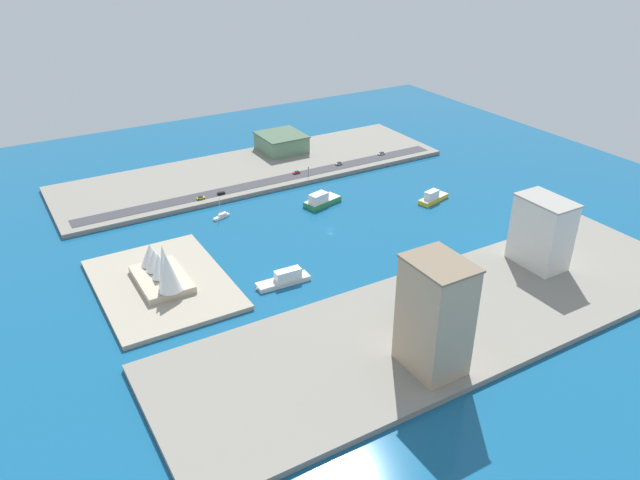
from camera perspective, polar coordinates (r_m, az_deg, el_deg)
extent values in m
plane|color=#145684|center=(313.26, 0.96, 1.02)|extent=(440.00, 440.00, 0.00)
cube|color=gray|center=(249.89, 12.06, -7.03)|extent=(70.00, 240.00, 2.41)
cube|color=gray|center=(387.37, -6.16, 6.50)|extent=(70.00, 240.00, 2.41)
cube|color=#A89E89|center=(273.97, -14.39, -3.98)|extent=(72.97, 53.04, 2.00)
cube|color=#38383D|center=(366.14, -4.54, 5.49)|extent=(10.09, 228.00, 0.15)
cube|color=white|center=(328.69, -9.12, 2.12)|extent=(5.45, 10.05, 1.24)
cone|color=white|center=(325.77, -9.81, 1.82)|extent=(1.41, 1.41, 1.12)
cube|color=white|center=(328.66, -9.02, 2.37)|extent=(3.25, 4.98, 1.24)
cube|color=beige|center=(328.40, -9.13, 2.23)|extent=(5.23, 9.65, 0.10)
cylinder|color=silver|center=(325.91, -9.26, 3.03)|extent=(0.24, 0.24, 10.58)
cube|color=yellow|center=(350.06, 10.47, 3.77)|extent=(11.04, 20.89, 2.39)
cone|color=yellow|center=(358.17, 11.47, 4.24)|extent=(2.60, 2.60, 2.15)
cube|color=white|center=(347.14, 10.31, 4.17)|extent=(6.29, 9.35, 4.26)
cube|color=beige|center=(349.56, 10.49, 3.95)|extent=(10.60, 20.05, 0.10)
cube|color=#2D8C4C|center=(340.19, 0.22, 3.57)|extent=(14.00, 22.73, 2.92)
cone|color=#2D8C4C|center=(347.63, 1.55, 4.12)|extent=(3.20, 3.20, 2.63)
cube|color=white|center=(336.79, -0.13, 3.99)|extent=(8.14, 11.39, 4.31)
cube|color=beige|center=(339.57, 0.23, 3.81)|extent=(13.44, 21.82, 0.10)
cube|color=silver|center=(267.67, -3.43, -3.86)|extent=(7.55, 24.09, 2.04)
cone|color=silver|center=(263.60, -5.89, -4.52)|extent=(1.91, 1.91, 1.83)
cube|color=white|center=(266.86, -2.99, -3.17)|extent=(4.79, 11.87, 4.22)
cube|color=beige|center=(267.11, -3.44, -3.67)|extent=(7.25, 23.13, 0.10)
cube|color=slate|center=(414.43, -3.59, 8.99)|extent=(28.66, 27.02, 10.27)
cube|color=#47624A|center=(412.66, -3.61, 9.71)|extent=(29.80, 28.10, 0.80)
cube|color=tan|center=(210.85, 10.57, -7.01)|extent=(21.84, 17.05, 40.72)
cube|color=#7C6B55|center=(199.85, 11.09, -2.12)|extent=(22.71, 17.73, 0.80)
cube|color=silver|center=(287.63, 19.84, 0.62)|extent=(23.92, 15.24, 30.85)
cube|color=#9D9992|center=(281.16, 20.35, 3.48)|extent=(24.88, 15.85, 0.80)
cylinder|color=black|center=(352.51, -8.98, 4.37)|extent=(0.27, 0.65, 0.64)
cylinder|color=black|center=(351.10, -8.87, 4.28)|extent=(0.27, 0.65, 0.64)
cylinder|color=black|center=(351.44, -9.44, 4.26)|extent=(0.27, 0.65, 0.64)
cylinder|color=black|center=(350.03, -9.33, 4.17)|extent=(0.27, 0.65, 0.64)
cube|color=black|center=(351.15, -9.16, 4.32)|extent=(2.00, 4.45, 0.80)
cube|color=#262D38|center=(350.82, -9.20, 4.40)|extent=(1.72, 2.51, 0.47)
cylinder|color=black|center=(407.12, 5.59, 7.86)|extent=(0.27, 0.65, 0.64)
cylinder|color=black|center=(408.39, 5.44, 7.93)|extent=(0.27, 0.65, 0.64)
cylinder|color=black|center=(409.06, 5.97, 7.94)|extent=(0.27, 0.65, 0.64)
cylinder|color=black|center=(410.33, 5.82, 8.01)|extent=(0.27, 0.65, 0.64)
cube|color=white|center=(408.63, 5.71, 7.97)|extent=(2.08, 4.82, 0.74)
cube|color=#262D38|center=(408.55, 5.74, 8.06)|extent=(1.78, 2.72, 0.59)
cylinder|color=black|center=(387.99, 1.62, 6.95)|extent=(0.27, 0.65, 0.64)
cylinder|color=black|center=(389.42, 1.49, 7.03)|extent=(0.27, 0.65, 0.64)
cylinder|color=black|center=(389.49, 2.02, 7.03)|extent=(0.27, 0.65, 0.64)
cylinder|color=black|center=(390.92, 1.89, 7.11)|extent=(0.27, 0.65, 0.64)
cube|color=#B7B7BC|center=(389.33, 1.76, 7.08)|extent=(2.11, 4.56, 0.90)
cube|color=#262D38|center=(389.17, 1.79, 7.19)|extent=(1.82, 2.57, 0.57)
cylinder|color=black|center=(348.28, -10.78, 3.91)|extent=(0.27, 0.65, 0.64)
cylinder|color=black|center=(346.82, -10.69, 3.82)|extent=(0.27, 0.65, 0.64)
cylinder|color=black|center=(347.44, -11.27, 3.81)|extent=(0.27, 0.65, 0.64)
cylinder|color=black|center=(345.99, -11.19, 3.71)|extent=(0.27, 0.65, 0.64)
cube|color=yellow|center=(347.02, -10.99, 3.85)|extent=(2.01, 4.64, 0.76)
cube|color=#262D38|center=(346.68, -11.03, 3.95)|extent=(1.72, 2.62, 0.64)
cylinder|color=black|center=(374.42, -2.34, 6.14)|extent=(0.26, 0.64, 0.64)
cylinder|color=black|center=(375.87, -2.47, 6.22)|extent=(0.26, 0.64, 0.64)
cylinder|color=black|center=(375.76, -1.92, 6.23)|extent=(0.26, 0.64, 0.64)
cylinder|color=black|center=(377.21, -2.05, 6.31)|extent=(0.26, 0.64, 0.64)
cube|color=red|center=(375.70, -2.20, 6.27)|extent=(2.00, 4.48, 0.79)
cube|color=#262D38|center=(375.57, -2.17, 6.36)|extent=(1.74, 2.51, 0.47)
cylinder|color=black|center=(369.49, -1.08, 6.23)|extent=(0.18, 0.18, 5.50)
cube|color=black|center=(368.30, -1.09, 6.70)|extent=(0.36, 0.36, 1.00)
sphere|color=red|center=(368.17, -1.09, 6.75)|extent=(0.24, 0.24, 0.24)
sphere|color=yellow|center=(368.30, -1.09, 6.70)|extent=(0.24, 0.24, 0.24)
sphere|color=green|center=(368.42, -1.09, 6.65)|extent=(0.24, 0.24, 0.24)
cube|color=#BCAD93|center=(272.70, -14.45, -3.54)|extent=(31.42, 20.13, 3.00)
cone|color=white|center=(257.60, -13.89, -2.93)|extent=(11.94, 9.73, 17.60)
cone|color=white|center=(260.00, -14.15, -2.39)|extent=(10.99, 8.21, 19.55)
cone|color=white|center=(269.27, -14.62, -2.29)|extent=(10.19, 8.46, 12.03)
cone|color=white|center=(275.57, -15.04, -1.78)|extent=(10.44, 9.50, 10.27)
cone|color=white|center=(280.25, -15.37, -1.27)|extent=(12.11, 10.65, 11.23)
cylinder|color=brown|center=(249.67, 8.49, -5.80)|extent=(0.50, 0.50, 4.09)
sphere|color=#2D7233|center=(247.03, 8.57, -4.87)|extent=(6.98, 6.98, 6.98)
cylinder|color=brown|center=(240.74, 7.77, -7.33)|extent=(0.50, 0.50, 2.95)
sphere|color=#2D7233|center=(238.39, 7.83, -6.52)|extent=(6.66, 6.66, 6.66)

